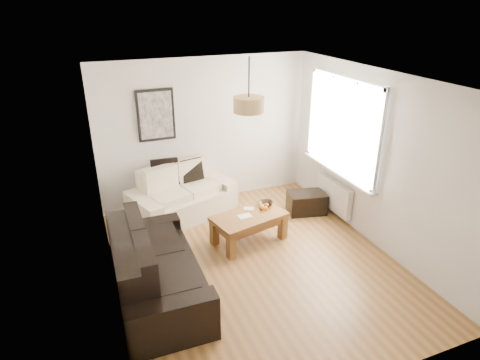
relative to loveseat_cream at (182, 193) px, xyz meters
name	(u,v)px	position (x,y,z in m)	size (l,w,h in m)	color
floor	(256,262)	(0.59, -1.78, -0.43)	(4.50, 4.50, 0.00)	brown
ceiling	(259,79)	(0.59, -1.78, 2.17)	(3.80, 4.50, 0.00)	white
wall_back	(205,132)	(0.59, 0.47, 0.87)	(3.80, 0.04, 2.60)	silver
wall_front	(365,279)	(0.59, -4.03, 0.87)	(3.80, 0.04, 2.60)	silver
wall_left	(107,205)	(-1.31, -1.78, 0.87)	(0.04, 4.50, 2.60)	silver
wall_right	(375,160)	(2.49, -1.78, 0.87)	(0.04, 4.50, 2.60)	silver
window_bay	(343,126)	(2.45, -0.98, 1.17)	(0.14, 1.90, 1.60)	white
radiator	(334,195)	(2.41, -0.98, -0.05)	(0.10, 0.90, 0.52)	white
poster	(156,115)	(-0.26, 0.44, 1.27)	(0.62, 0.04, 0.87)	black
pendant_shade	(249,105)	(0.59, -1.48, 1.80)	(0.40, 0.40, 0.20)	tan
loveseat_cream	(182,193)	(0.00, 0.00, 0.00)	(1.72, 0.94, 0.85)	#BCB698
sofa_leather	(156,265)	(-0.84, -1.94, 0.02)	(2.05, 1.00, 0.89)	black
coffee_table	(249,228)	(0.73, -1.21, -0.20)	(1.11, 0.61, 0.45)	brown
ottoman	(307,203)	(2.04, -0.71, -0.24)	(0.65, 0.42, 0.37)	black
cushion_left	(165,172)	(-0.22, 0.21, 0.34)	(0.46, 0.14, 0.46)	black
cushion_right	(191,170)	(0.24, 0.21, 0.31)	(0.39, 0.12, 0.39)	black
fruit_bowl	(266,204)	(1.11, -1.00, 0.06)	(0.23, 0.23, 0.06)	black
orange_a	(266,208)	(1.03, -1.17, 0.07)	(0.06, 0.06, 0.06)	orange
orange_b	(267,205)	(1.08, -1.08, 0.07)	(0.07, 0.07, 0.07)	#DB4A12
orange_c	(262,207)	(0.99, -1.11, 0.07)	(0.08, 0.08, 0.08)	orange
papers	(245,216)	(0.66, -1.22, 0.03)	(0.21, 0.15, 0.01)	silver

